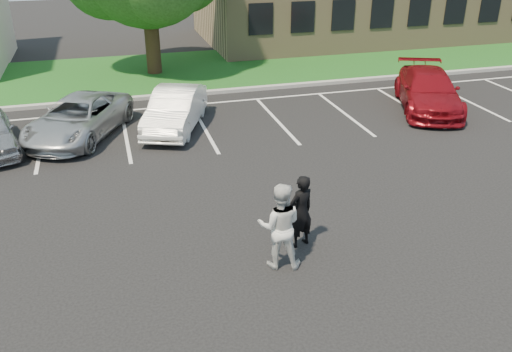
% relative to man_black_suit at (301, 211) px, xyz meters
% --- Properties ---
extents(ground_plane, '(90.00, 90.00, 0.00)m').
position_rel_man_black_suit_xyz_m(ground_plane, '(-0.68, 0.36, -0.89)').
color(ground_plane, black).
rests_on(ground_plane, ground).
extents(curb, '(40.00, 0.30, 0.15)m').
position_rel_man_black_suit_xyz_m(curb, '(-0.68, 12.36, -0.82)').
color(curb, gray).
rests_on(curb, ground).
extents(grass_strip, '(44.00, 8.00, 0.08)m').
position_rel_man_black_suit_xyz_m(grass_strip, '(-0.68, 16.36, -0.85)').
color(grass_strip, '#174F19').
rests_on(grass_strip, ground).
extents(stall_lines, '(34.00, 5.36, 0.01)m').
position_rel_man_black_suit_xyz_m(stall_lines, '(0.72, 9.31, -0.89)').
color(stall_lines, silver).
rests_on(stall_lines, ground).
extents(man_black_suit, '(0.76, 0.62, 1.79)m').
position_rel_man_black_suit_xyz_m(man_black_suit, '(0.00, 0.00, 0.00)').
color(man_black_suit, black).
rests_on(man_black_suit, ground).
extents(man_white_shirt, '(1.14, 1.00, 1.98)m').
position_rel_man_black_suit_xyz_m(man_white_shirt, '(-0.72, -0.63, 0.10)').
color(man_white_shirt, silver).
rests_on(man_white_shirt, ground).
extents(car_silver_minivan, '(4.24, 5.44, 1.37)m').
position_rel_man_black_suit_xyz_m(car_silver_minivan, '(-4.99, 8.62, -0.21)').
color(car_silver_minivan, '#AFB3B8').
rests_on(car_silver_minivan, ground).
extents(car_white_sedan, '(3.01, 4.60, 1.43)m').
position_rel_man_black_suit_xyz_m(car_white_sedan, '(-1.66, 8.52, -0.18)').
color(car_white_sedan, white).
rests_on(car_white_sedan, ground).
extents(car_red_compact, '(3.89, 5.63, 1.51)m').
position_rel_man_black_suit_xyz_m(car_red_compact, '(8.29, 7.99, -0.14)').
color(car_red_compact, maroon).
rests_on(car_red_compact, ground).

